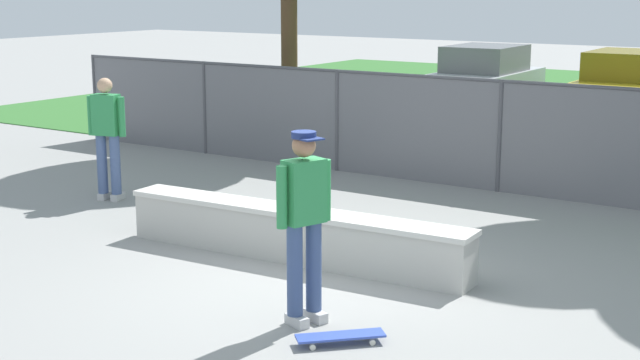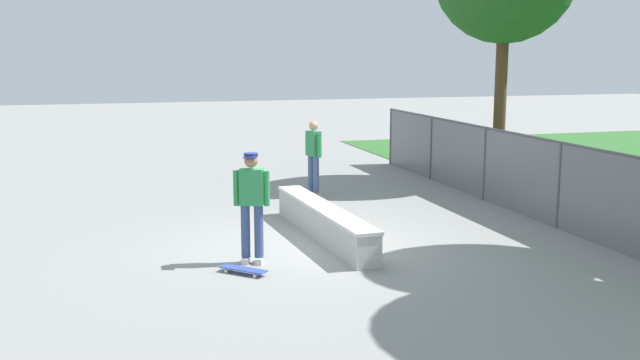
{
  "view_description": "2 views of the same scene",
  "coord_description": "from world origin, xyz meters",
  "px_view_note": "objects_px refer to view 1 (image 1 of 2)",
  "views": [
    {
      "loc": [
        5.32,
        -7.7,
        3.16
      ],
      "look_at": [
        -0.23,
        0.67,
        0.99
      ],
      "focal_mm": 51.19,
      "sensor_mm": 36.0,
      "label": 1
    },
    {
      "loc": [
        12.21,
        -3.17,
        3.44
      ],
      "look_at": [
        -0.82,
        0.65,
        1.07
      ],
      "focal_mm": 40.99,
      "sensor_mm": 36.0,
      "label": 2
    }
  ],
  "objects_px": {
    "skateboarder": "(304,218)",
    "car_silver": "(483,79)",
    "car_yellow": "(626,87)",
    "concrete_ledge": "(293,234)",
    "bystander": "(107,133)",
    "skateboard": "(340,336)"
  },
  "relations": [
    {
      "from": "skateboarder",
      "to": "car_yellow",
      "type": "relative_size",
      "value": 0.43
    },
    {
      "from": "concrete_ledge",
      "to": "car_yellow",
      "type": "distance_m",
      "value": 12.82
    },
    {
      "from": "skateboarder",
      "to": "car_yellow",
      "type": "distance_m",
      "value": 14.45
    },
    {
      "from": "skateboard",
      "to": "skateboarder",
      "type": "bearing_deg",
      "value": 155.31
    },
    {
      "from": "car_silver",
      "to": "car_yellow",
      "type": "relative_size",
      "value": 1.0
    },
    {
      "from": "concrete_ledge",
      "to": "skateboard",
      "type": "height_order",
      "value": "concrete_ledge"
    },
    {
      "from": "concrete_ledge",
      "to": "car_yellow",
      "type": "bearing_deg",
      "value": 88.81
    },
    {
      "from": "skateboard",
      "to": "car_yellow",
      "type": "distance_m",
      "value": 14.78
    },
    {
      "from": "concrete_ledge",
      "to": "car_yellow",
      "type": "height_order",
      "value": "car_yellow"
    },
    {
      "from": "car_silver",
      "to": "bystander",
      "type": "distance_m",
      "value": 11.84
    },
    {
      "from": "concrete_ledge",
      "to": "bystander",
      "type": "relative_size",
      "value": 2.45
    },
    {
      "from": "skateboard",
      "to": "car_yellow",
      "type": "relative_size",
      "value": 0.17
    },
    {
      "from": "skateboarder",
      "to": "bystander",
      "type": "xyz_separation_m",
      "value": [
        -5.27,
        2.55,
        -0.02
      ]
    },
    {
      "from": "skateboarder",
      "to": "car_silver",
      "type": "xyz_separation_m",
      "value": [
        -4.49,
        14.36,
        -0.19
      ]
    },
    {
      "from": "bystander",
      "to": "concrete_ledge",
      "type": "bearing_deg",
      "value": -13.26
    },
    {
      "from": "skateboarder",
      "to": "car_silver",
      "type": "relative_size",
      "value": 0.43
    },
    {
      "from": "bystander",
      "to": "car_silver",
      "type": "bearing_deg",
      "value": 86.25
    },
    {
      "from": "car_silver",
      "to": "bystander",
      "type": "relative_size",
      "value": 2.33
    },
    {
      "from": "concrete_ledge",
      "to": "bystander",
      "type": "xyz_separation_m",
      "value": [
        -4.0,
        0.94,
        0.7
      ]
    },
    {
      "from": "skateboarder",
      "to": "car_yellow",
      "type": "xyz_separation_m",
      "value": [
        -1.0,
        14.41,
        -0.19
      ]
    },
    {
      "from": "skateboard",
      "to": "bystander",
      "type": "relative_size",
      "value": 0.39
    },
    {
      "from": "car_silver",
      "to": "car_yellow",
      "type": "xyz_separation_m",
      "value": [
        3.49,
        0.05,
        0.0
      ]
    }
  ]
}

